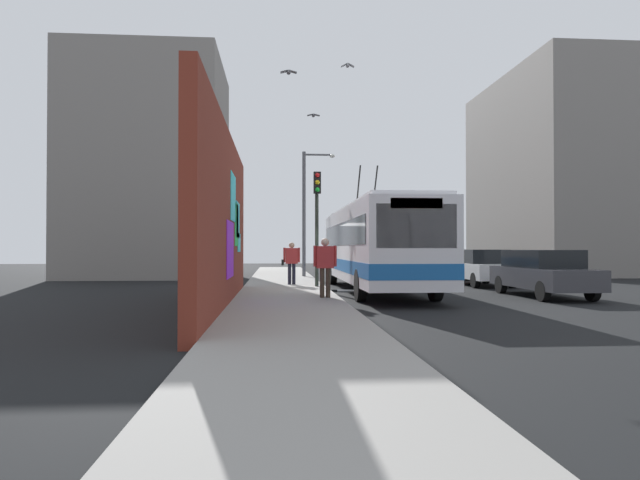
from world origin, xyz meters
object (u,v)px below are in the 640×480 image
city_bus (375,244)px  pedestrian_midblock (291,260)px  parked_car_dark_gray (542,272)px  parked_car_red (442,263)px  traffic_light (317,209)px  pedestrian_at_curb (325,262)px  parked_car_black (416,261)px  street_lamp (308,205)px  parked_car_white (481,267)px

city_bus → pedestrian_midblock: (1.93, 3.11, -0.62)m
parked_car_dark_gray → parked_car_red: size_ratio=1.01×
parked_car_red → traffic_light: 10.93m
parked_car_red → pedestrian_at_curb: bearing=149.3°
parked_car_black → street_lamp: 9.51m
traffic_light → city_bus: bearing=-106.4°
pedestrian_midblock → street_lamp: size_ratio=0.26×
parked_car_black → pedestrian_at_curb: bearing=157.6°
pedestrian_midblock → street_lamp: (6.70, -1.05, 2.80)m
parked_car_dark_gray → parked_car_white: (5.63, 0.00, -0.00)m
parked_car_red → pedestrian_midblock: pedestrian_midblock is taller
parked_car_white → street_lamp: size_ratio=0.66×
parked_car_red → street_lamp: size_ratio=0.71×
parked_car_white → parked_car_red: bearing=-0.0°
parked_car_dark_gray → city_bus: bearing=61.2°
parked_car_red → traffic_light: bearing=136.5°
parked_car_dark_gray → street_lamp: size_ratio=0.72×
traffic_light → parked_car_black: bearing=-28.9°
parked_car_white → parked_car_black: same height
city_bus → parked_car_red: bearing=-31.8°
city_bus → parked_car_black: city_bus is taller
street_lamp → pedestrian_midblock: bearing=171.1°
parked_car_dark_gray → street_lamp: street_lamp is taller
pedestrian_midblock → traffic_light: traffic_light is taller
parked_car_white → pedestrian_midblock: bearing=95.8°
parked_car_dark_gray → parked_car_white: bearing=0.0°
parked_car_dark_gray → parked_car_black: 16.78m
parked_car_dark_gray → pedestrian_midblock: bearing=60.0°
parked_car_red → parked_car_dark_gray: bearing=180.0°
parked_car_red → traffic_light: size_ratio=1.06×
parked_car_black → traffic_light: bearing=151.1°
parked_car_dark_gray → pedestrian_midblock: 9.59m
parked_car_black → pedestrian_midblock: (-12.00, 8.31, 0.33)m
parked_car_red → parked_car_black: size_ratio=0.98×
parked_car_red → parked_car_black: (5.55, 0.00, 0.00)m
parked_car_white → parked_car_black: (11.16, 0.00, 0.00)m
parked_car_white → pedestrian_at_curb: 10.22m
city_bus → pedestrian_midblock: city_bus is taller
pedestrian_midblock → traffic_light: bearing=-143.7°
pedestrian_at_curb → street_lamp: street_lamp is taller
pedestrian_at_curb → street_lamp: size_ratio=0.27×
pedestrian_midblock → street_lamp: 7.34m
pedestrian_at_curb → parked_car_dark_gray: bearing=-79.9°
city_bus → street_lamp: street_lamp is taller
street_lamp → parked_car_red: bearing=-92.0°
parked_car_red → parked_car_black: 5.55m
traffic_light → street_lamp: size_ratio=0.67×
parked_car_black → traffic_light: size_ratio=1.08×
city_bus → pedestrian_at_curb: 4.80m
parked_car_red → parked_car_black: bearing=0.0°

